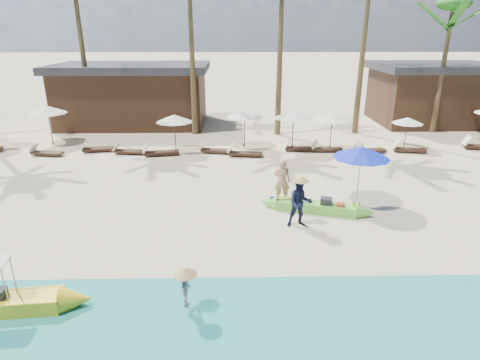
{
  "coord_description": "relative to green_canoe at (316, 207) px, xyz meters",
  "views": [
    {
      "loc": [
        -0.87,
        -12.08,
        6.53
      ],
      "look_at": [
        -0.59,
        2.0,
        1.25
      ],
      "focal_mm": 30.0,
      "sensor_mm": 36.0,
      "label": 1
    }
  ],
  "objects": [
    {
      "name": "lounger_4_left",
      "position": [
        -9.06,
        7.85,
        -0.01
      ],
      "size": [
        1.81,
        0.76,
        0.59
      ],
      "rotation": [
        0.0,
        0.0,
        -0.13
      ],
      "color": "#3D2519",
      "rests_on": "ground"
    },
    {
      "name": "green_canoe",
      "position": [
        0.0,
        0.0,
        0.0
      ],
      "size": [
        4.73,
        1.64,
        0.62
      ],
      "rotation": [
        0.0,
        0.0,
        -0.28
      ],
      "color": "#66D03F",
      "rests_on": "ground"
    },
    {
      "name": "blue_umbrella",
      "position": [
        1.79,
        0.74,
        1.94
      ],
      "size": [
        2.21,
        2.21,
        2.38
      ],
      "color": "#99999E",
      "rests_on": "ground"
    },
    {
      "name": "pavilion_east",
      "position": [
        11.7,
        15.68,
        1.99
      ],
      "size": [
        8.8,
        6.6,
        4.3
      ],
      "color": "#3D2519",
      "rests_on": "ground"
    },
    {
      "name": "resort_parasol_6",
      "position": [
        0.31,
        8.48,
        1.87
      ],
      "size": [
        2.24,
        2.24,
        2.3
      ],
      "color": "#3D2519",
      "rests_on": "ground"
    },
    {
      "name": "lounger_8_left",
      "position": [
        6.8,
        7.87,
        0.0
      ],
      "size": [
        1.91,
        0.88,
        0.63
      ],
      "rotation": [
        0.0,
        0.0,
        -0.18
      ],
      "color": "#3D2519",
      "rests_on": "ground"
    },
    {
      "name": "lounger_6_right",
      "position": [
        0.6,
        8.27,
        -0.0
      ],
      "size": [
        1.81,
        0.59,
        0.61
      ],
      "rotation": [
        0.0,
        0.0,
        -0.02
      ],
      "color": "#3D2519",
      "rests_on": "ground"
    },
    {
      "name": "lounger_3_left",
      "position": [
        -13.55,
        7.61,
        -0.0
      ],
      "size": [
        1.88,
        0.84,
        0.62
      ],
      "rotation": [
        0.0,
        0.0,
        -0.16
      ],
      "color": "#3D2519",
      "rests_on": "ground"
    },
    {
      "name": "lounger_4_right",
      "position": [
        -7.22,
        7.49,
        0.02
      ],
      "size": [
        2.04,
        0.9,
        0.67
      ],
      "rotation": [
        0.0,
        0.0,
        0.15
      ],
      "color": "#3D2519",
      "rests_on": "ground"
    },
    {
      "name": "palm_6",
      "position": [
        10.54,
        12.7,
        6.84
      ],
      "size": [
        2.08,
        2.08,
        8.51
      ],
      "color": "brown",
      "rests_on": "ground"
    },
    {
      "name": "lounger_3_right",
      "position": [
        -10.89,
        8.32,
        0.02
      ],
      "size": [
        2.04,
        0.92,
        0.67
      ],
      "rotation": [
        0.0,
        0.0,
        0.16
      ],
      "color": "#3D2519",
      "rests_on": "ground"
    },
    {
      "name": "vendor_yellow",
      "position": [
        -4.3,
        -5.73,
        0.45
      ],
      "size": [
        0.38,
        0.63,
        0.96
      ],
      "primitive_type": "imported",
      "rotation": [
        0.0,
        0.0,
        1.54
      ],
      "color": "gray",
      "rests_on": "ground"
    },
    {
      "name": "pavilion_west",
      "position": [
        -10.3,
        15.68,
        1.98
      ],
      "size": [
        10.8,
        6.6,
        4.3
      ],
      "color": "#3D2519",
      "rests_on": "ground"
    },
    {
      "name": "lounger_7_left",
      "position": [
        2.13,
        8.04,
        -0.01
      ],
      "size": [
        1.77,
        0.57,
        0.6
      ],
      "rotation": [
        0.0,
        0.0,
        -0.01
      ],
      "color": "#3D2519",
      "rests_on": "ground"
    },
    {
      "name": "resort_parasol_5",
      "position": [
        -2.44,
        9.09,
        1.83
      ],
      "size": [
        2.19,
        2.19,
        2.26
      ],
      "color": "#3D2519",
      "rests_on": "ground"
    },
    {
      "name": "tourist",
      "position": [
        -1.19,
        1.03,
        0.69
      ],
      "size": [
        0.7,
        0.5,
        1.79
      ],
      "primitive_type": "imported",
      "rotation": [
        0.0,
        0.0,
        3.03
      ],
      "color": "tan",
      "rests_on": "ground"
    },
    {
      "name": "lounger_5_left",
      "position": [
        -4.21,
        7.91,
        -0.0
      ],
      "size": [
        1.86,
        0.88,
        0.61
      ],
      "rotation": [
        0.0,
        0.0,
        -0.19
      ],
      "color": "#3D2519",
      "rests_on": "ground"
    },
    {
      "name": "resort_parasol_4",
      "position": [
        -6.4,
        8.3,
        1.71
      ],
      "size": [
        2.06,
        2.06,
        2.12
      ],
      "color": "#3D2519",
      "rests_on": "ground"
    },
    {
      "name": "lounger_6_left",
      "position": [
        -2.58,
        7.26,
        0.01
      ],
      "size": [
        1.98,
        0.82,
        0.65
      ],
      "rotation": [
        0.0,
        0.0,
        -0.12
      ],
      "color": "#3D2519",
      "rests_on": "ground"
    },
    {
      "name": "wet_sand_strip",
      "position": [
        -2.3,
        -6.82,
        -0.2
      ],
      "size": [
        240.0,
        4.5,
        0.01
      ],
      "primitive_type": "cube",
      "color": "tan",
      "rests_on": "ground"
    },
    {
      "name": "vendor_green",
      "position": [
        -0.82,
        -1.16,
        0.67
      ],
      "size": [
        0.88,
        0.7,
        1.76
      ],
      "primitive_type": "imported",
      "rotation": [
        0.0,
        0.0,
        0.04
      ],
      "color": "#141C38",
      "rests_on": "ground"
    },
    {
      "name": "resort_parasol_3",
      "position": [
        -14.18,
        10.13,
        1.88
      ],
      "size": [
        2.25,
        2.25,
        2.32
      ],
      "color": "#3D2519",
      "rests_on": "ground"
    },
    {
      "name": "ground",
      "position": [
        -2.3,
        -1.82,
        -0.21
      ],
      "size": [
        240.0,
        240.0,
        0.0
      ],
      "primitive_type": "plane",
      "color": "beige",
      "rests_on": "ground"
    },
    {
      "name": "lounger_9_left",
      "position": [
        11.21,
        8.4,
        0.02
      ],
      "size": [
        2.08,
        0.93,
        0.68
      ],
      "rotation": [
        0.0,
        0.0,
        -0.16
      ],
      "color": "#3D2519",
      "rests_on": "ground"
    },
    {
      "name": "lounger_7_right",
      "position": [
        4.51,
        7.72,
        0.0
      ],
      "size": [
        1.91,
        0.88,
        0.62
      ],
      "rotation": [
        0.0,
        0.0,
        0.18
      ],
      "color": "#3D2519",
      "rests_on": "ground"
    },
    {
      "name": "resort_parasol_8",
      "position": [
        6.99,
        8.77,
        1.43
      ],
      "size": [
        1.76,
        1.76,
        1.82
      ],
      "color": "#3D2519",
      "rests_on": "ground"
    },
    {
      "name": "resort_parasol_7",
      "position": [
        2.44,
        8.19,
        1.79
      ],
      "size": [
        2.15,
        2.15,
        2.22
      ],
      "color": "#3D2519",
      "rests_on": "ground"
    }
  ]
}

